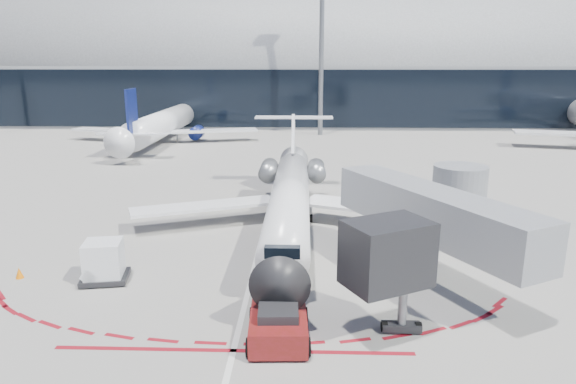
{
  "coord_description": "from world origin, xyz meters",
  "views": [
    {
      "loc": [
        2.7,
        -29.1,
        10.9
      ],
      "look_at": [
        1.7,
        1.13,
        3.12
      ],
      "focal_mm": 32.0,
      "sensor_mm": 36.0,
      "label": 1
    }
  ],
  "objects_px": {
    "ramp_worker": "(276,306)",
    "uld_container": "(104,262)",
    "regional_jet": "(290,195)",
    "pushback_tug": "(278,324)"
  },
  "relations": [
    {
      "from": "regional_jet",
      "to": "ramp_worker",
      "type": "height_order",
      "value": "regional_jet"
    },
    {
      "from": "regional_jet",
      "to": "uld_container",
      "type": "distance_m",
      "value": 12.84
    },
    {
      "from": "ramp_worker",
      "to": "uld_container",
      "type": "height_order",
      "value": "uld_container"
    },
    {
      "from": "regional_jet",
      "to": "pushback_tug",
      "type": "height_order",
      "value": "regional_jet"
    },
    {
      "from": "ramp_worker",
      "to": "uld_container",
      "type": "xyz_separation_m",
      "value": [
        -8.93,
        4.32,
        0.09
      ]
    },
    {
      "from": "ramp_worker",
      "to": "uld_container",
      "type": "bearing_deg",
      "value": -45.55
    },
    {
      "from": "ramp_worker",
      "to": "pushback_tug",
      "type": "bearing_deg",
      "value": 79.67
    },
    {
      "from": "pushback_tug",
      "to": "uld_container",
      "type": "height_order",
      "value": "uld_container"
    },
    {
      "from": "ramp_worker",
      "to": "uld_container",
      "type": "relative_size",
      "value": 0.75
    },
    {
      "from": "pushback_tug",
      "to": "ramp_worker",
      "type": "distance_m",
      "value": 1.03
    }
  ]
}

